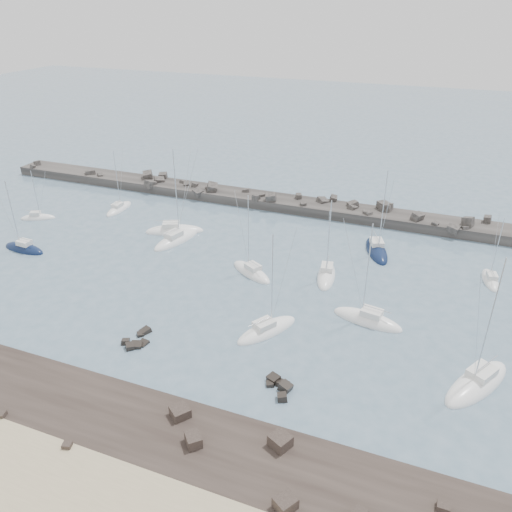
{
  "coord_description": "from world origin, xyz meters",
  "views": [
    {
      "loc": [
        26.44,
        -49.32,
        37.17
      ],
      "look_at": [
        2.61,
        12.0,
        2.63
      ],
      "focal_mm": 35.0,
      "sensor_mm": 36.0,
      "label": 1
    }
  ],
  "objects_px": {
    "sailboat_8": "(376,251)",
    "sailboat_9": "(367,320)",
    "sailboat_5": "(251,272)",
    "sailboat_6": "(326,276)",
    "sailboat_1": "(119,209)",
    "sailboat_11": "(477,384)",
    "sailboat_0": "(38,218)",
    "sailboat_2": "(24,249)",
    "sailboat_3": "(176,240)",
    "sailboat_10": "(490,280)",
    "sailboat_7": "(267,331)",
    "sailboat_4": "(174,231)"
  },
  "relations": [
    {
      "from": "sailboat_1",
      "to": "sailboat_8",
      "type": "xyz_separation_m",
      "value": [
        49.73,
        0.11,
        0.03
      ]
    },
    {
      "from": "sailboat_0",
      "to": "sailboat_4",
      "type": "bearing_deg",
      "value": 8.78
    },
    {
      "from": "sailboat_2",
      "to": "sailboat_3",
      "type": "height_order",
      "value": "sailboat_3"
    },
    {
      "from": "sailboat_6",
      "to": "sailboat_8",
      "type": "relative_size",
      "value": 0.89
    },
    {
      "from": "sailboat_0",
      "to": "sailboat_11",
      "type": "xyz_separation_m",
      "value": [
        76.39,
        -18.42,
        0.02
      ]
    },
    {
      "from": "sailboat_0",
      "to": "sailboat_1",
      "type": "height_order",
      "value": "sailboat_1"
    },
    {
      "from": "sailboat_2",
      "to": "sailboat_6",
      "type": "distance_m",
      "value": 49.33
    },
    {
      "from": "sailboat_3",
      "to": "sailboat_10",
      "type": "xyz_separation_m",
      "value": [
        49.48,
        4.86,
        -0.02
      ]
    },
    {
      "from": "sailboat_1",
      "to": "sailboat_3",
      "type": "bearing_deg",
      "value": -25.5
    },
    {
      "from": "sailboat_4",
      "to": "sailboat_10",
      "type": "height_order",
      "value": "sailboat_4"
    },
    {
      "from": "sailboat_8",
      "to": "sailboat_9",
      "type": "relative_size",
      "value": 1.04
    },
    {
      "from": "sailboat_6",
      "to": "sailboat_2",
      "type": "bearing_deg",
      "value": -169.06
    },
    {
      "from": "sailboat_3",
      "to": "sailboat_11",
      "type": "bearing_deg",
      "value": -22.21
    },
    {
      "from": "sailboat_2",
      "to": "sailboat_7",
      "type": "distance_m",
      "value": 45.35
    },
    {
      "from": "sailboat_9",
      "to": "sailboat_11",
      "type": "bearing_deg",
      "value": -30.28
    },
    {
      "from": "sailboat_4",
      "to": "sailboat_6",
      "type": "bearing_deg",
      "value": -11.24
    },
    {
      "from": "sailboat_1",
      "to": "sailboat_2",
      "type": "distance_m",
      "value": 20.7
    },
    {
      "from": "sailboat_2",
      "to": "sailboat_11",
      "type": "relative_size",
      "value": 0.75
    },
    {
      "from": "sailboat_3",
      "to": "sailboat_10",
      "type": "relative_size",
      "value": 1.49
    },
    {
      "from": "sailboat_0",
      "to": "sailboat_10",
      "type": "bearing_deg",
      "value": 4.28
    },
    {
      "from": "sailboat_4",
      "to": "sailboat_6",
      "type": "distance_m",
      "value": 29.48
    },
    {
      "from": "sailboat_4",
      "to": "sailboat_7",
      "type": "relative_size",
      "value": 1.13
    },
    {
      "from": "sailboat_0",
      "to": "sailboat_9",
      "type": "height_order",
      "value": "sailboat_9"
    },
    {
      "from": "sailboat_5",
      "to": "sailboat_6",
      "type": "distance_m",
      "value": 11.17
    },
    {
      "from": "sailboat_6",
      "to": "sailboat_11",
      "type": "relative_size",
      "value": 0.79
    },
    {
      "from": "sailboat_11",
      "to": "sailboat_3",
      "type": "bearing_deg",
      "value": 157.79
    },
    {
      "from": "sailboat_1",
      "to": "sailboat_11",
      "type": "height_order",
      "value": "sailboat_11"
    },
    {
      "from": "sailboat_8",
      "to": "sailboat_11",
      "type": "height_order",
      "value": "sailboat_11"
    },
    {
      "from": "sailboat_2",
      "to": "sailboat_11",
      "type": "height_order",
      "value": "sailboat_11"
    },
    {
      "from": "sailboat_2",
      "to": "sailboat_10",
      "type": "distance_m",
      "value": 73.1
    },
    {
      "from": "sailboat_0",
      "to": "sailboat_9",
      "type": "distance_m",
      "value": 64.26
    },
    {
      "from": "sailboat_0",
      "to": "sailboat_6",
      "type": "relative_size",
      "value": 0.75
    },
    {
      "from": "sailboat_2",
      "to": "sailboat_7",
      "type": "bearing_deg",
      "value": -8.36
    },
    {
      "from": "sailboat_8",
      "to": "sailboat_11",
      "type": "bearing_deg",
      "value": -61.42
    },
    {
      "from": "sailboat_5",
      "to": "sailboat_6",
      "type": "height_order",
      "value": "sailboat_6"
    },
    {
      "from": "sailboat_5",
      "to": "sailboat_11",
      "type": "bearing_deg",
      "value": -23.59
    },
    {
      "from": "sailboat_1",
      "to": "sailboat_7",
      "type": "relative_size",
      "value": 0.87
    },
    {
      "from": "sailboat_9",
      "to": "sailboat_8",
      "type": "bearing_deg",
      "value": 95.91
    },
    {
      "from": "sailboat_2",
      "to": "sailboat_3",
      "type": "relative_size",
      "value": 0.81
    },
    {
      "from": "sailboat_11",
      "to": "sailboat_1",
      "type": "bearing_deg",
      "value": 156.9
    },
    {
      "from": "sailboat_6",
      "to": "sailboat_9",
      "type": "distance_m",
      "value": 12.0
    },
    {
      "from": "sailboat_6",
      "to": "sailboat_7",
      "type": "bearing_deg",
      "value": -102.6
    },
    {
      "from": "sailboat_1",
      "to": "sailboat_4",
      "type": "height_order",
      "value": "sailboat_4"
    },
    {
      "from": "sailboat_1",
      "to": "sailboat_9",
      "type": "xyz_separation_m",
      "value": [
        51.82,
        -20.06,
        0.03
      ]
    },
    {
      "from": "sailboat_8",
      "to": "sailboat_10",
      "type": "relative_size",
      "value": 1.43
    },
    {
      "from": "sailboat_8",
      "to": "sailboat_5",
      "type": "bearing_deg",
      "value": -139.46
    },
    {
      "from": "sailboat_5",
      "to": "sailboat_2",
      "type": "bearing_deg",
      "value": -170.47
    },
    {
      "from": "sailboat_3",
      "to": "sailboat_8",
      "type": "relative_size",
      "value": 1.04
    },
    {
      "from": "sailboat_5",
      "to": "sailboat_6",
      "type": "xyz_separation_m",
      "value": [
        10.75,
        3.04,
        0.01
      ]
    },
    {
      "from": "sailboat_6",
      "to": "sailboat_10",
      "type": "distance_m",
      "value": 23.89
    }
  ]
}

